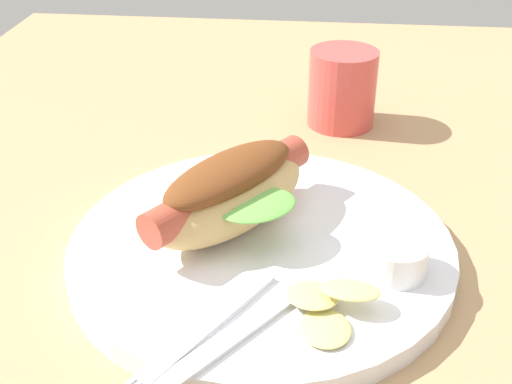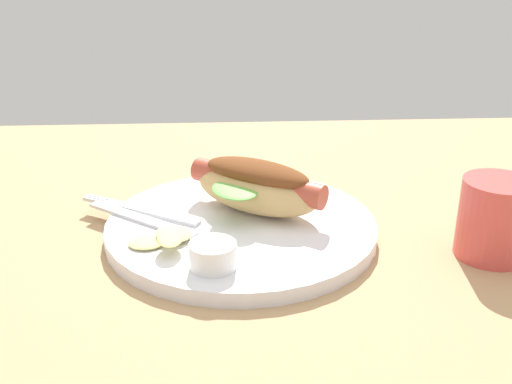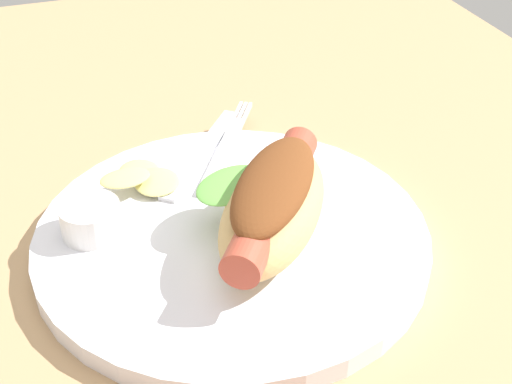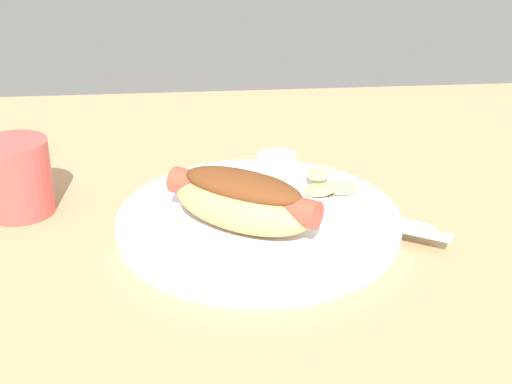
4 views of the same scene
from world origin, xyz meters
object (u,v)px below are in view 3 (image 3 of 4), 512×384
Objects in this scene: hot_dog at (273,202)px; chips_pile at (142,177)px; fork at (226,147)px; sauce_ramekin at (91,219)px; plate at (232,238)px; knife at (202,153)px.

chips_pile is (9.71, 7.61, -2.33)cm from hot_dog.
chips_pile is at bearing 141.80° from fork.
sauce_ramekin is at bearing 104.28° from hot_dog.
sauce_ramekin is at bearing 73.26° from plate.
knife is (-0.17, 2.19, -0.02)cm from fork.
hot_dog is 12.56cm from chips_pile.
plate is 1.82× the size of hot_dog.
hot_dog is 1.15× the size of fork.
fork is 1.93× the size of chips_pile.
sauce_ramekin is (2.94, 9.79, 2.02)cm from plate.
fork is at bearing -48.22° from knife.
knife is 6.49cm from chips_pile.
plate is 1.97× the size of knife.
knife is at bearing -3.77° from plate.
plate is 4.97cm from hot_dog.
plate is 10.42cm from sauce_ramekin.
plate is 6.62× the size of sauce_ramekin.
fork is at bearing -68.96° from chips_pile.
hot_dog reaches higher than knife.
hot_dog is 2.21× the size of chips_pile.
knife is at bearing -53.09° from sauce_ramekin.
hot_dog is at bearing -150.86° from fork.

